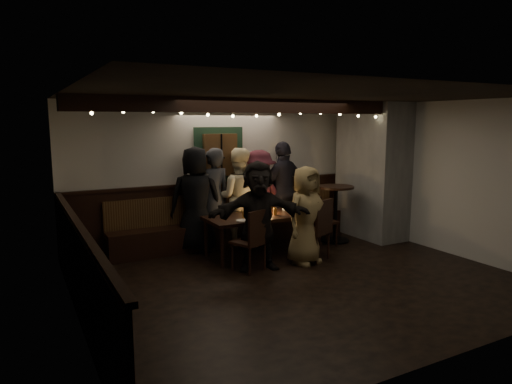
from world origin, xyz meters
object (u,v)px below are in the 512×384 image
person_a (196,199)px  person_e (284,190)px  chair_near_left (253,237)px  person_g (306,215)px  high_top (336,206)px  chair_near_right (318,226)px  chair_end (319,217)px  person_b (213,199)px  person_d (259,197)px  person_c (238,197)px  person_f (258,216)px  dining_table (262,218)px

person_a → person_e: bearing=-157.6°
chair_near_left → person_g: person_g is taller
high_top → person_g: size_ratio=0.68×
chair_near_right → chair_end: chair_near_right is taller
chair_near_left → person_b: (-0.02, 1.46, 0.36)m
person_d → chair_near_left: bearing=40.4°
chair_near_left → chair_near_right: chair_near_right is taller
chair_near_left → person_a: bearing=103.5°
chair_near_right → chair_end: size_ratio=1.07×
chair_near_left → person_c: bearing=72.6°
person_e → chair_near_right: bearing=66.5°
person_d → person_g: bearing=74.0°
person_b → person_g: bearing=117.2°
person_f → chair_near_right: bearing=12.9°
dining_table → chair_near_right: bearing=-49.0°
chair_near_left → chair_end: bearing=22.8°
chair_near_right → person_c: 1.64m
dining_table → person_c: (-0.11, 0.68, 0.27)m
person_e → person_g: (-0.53, -1.53, -0.16)m
person_c → person_d: bearing=-153.6°
person_c → person_f: 1.38m
chair_near_right → person_e: 1.57m
chair_near_left → person_a: 1.55m
high_top → person_a: (-2.55, 0.62, 0.25)m
chair_near_left → high_top: 2.36m
person_b → person_e: bearing=176.3°
person_a → person_d: bearing=-160.2°
chair_end → person_f: size_ratio=0.57×
high_top → chair_near_right: bearing=-140.3°
chair_near_left → person_b: person_b is taller
high_top → person_c: size_ratio=0.59×
chair_end → high_top: high_top is taller
person_d → person_e: size_ratio=0.92×
dining_table → chair_end: chair_end is taller
person_a → person_g: (1.28, -1.48, -0.13)m
chair_near_right → person_e: bearing=80.1°
person_d → person_c: bearing=-16.8°
chair_end → high_top: size_ratio=0.90×
chair_near_left → chair_near_right: bearing=0.4°
person_b → person_c: 0.47m
person_a → person_d: 1.23m
person_b → person_d: 0.89m
chair_near_right → chair_end: bearing=52.9°
chair_near_left → person_d: bearing=58.7°
person_b → person_f: 1.39m
chair_near_left → chair_end: 1.90m
chair_near_left → person_f: bearing=32.1°
person_f → person_g: 0.81m
person_c → person_g: person_c is taller
chair_near_right → person_g: size_ratio=0.65×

